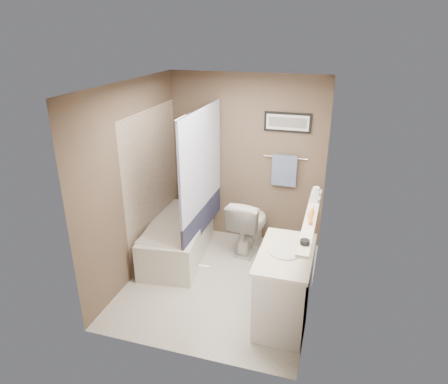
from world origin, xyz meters
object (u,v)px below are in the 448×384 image
(glass_jar, at_px, (316,191))
(soap_bottle, at_px, (315,195))
(bathtub, at_px, (178,238))
(candle_bowl_near, at_px, (305,242))
(toilet, at_px, (249,224))
(hair_brush_front, at_px, (310,219))
(vanity, at_px, (284,288))
(hair_brush_back, at_px, (311,214))

(glass_jar, distance_m, soap_bottle, 0.19)
(bathtub, relative_size, candle_bowl_near, 16.67)
(bathtub, height_order, soap_bottle, soap_bottle)
(toilet, bearing_deg, hair_brush_front, 134.83)
(bathtub, distance_m, soap_bottle, 2.03)
(soap_bottle, bearing_deg, vanity, -104.29)
(toilet, bearing_deg, hair_brush_back, 137.85)
(hair_brush_front, bearing_deg, candle_bowl_near, -90.00)
(vanity, height_order, candle_bowl_near, candle_bowl_near)
(vanity, height_order, hair_brush_back, hair_brush_back)
(toilet, height_order, glass_jar, glass_jar)
(toilet, bearing_deg, glass_jar, 160.31)
(bathtub, bearing_deg, soap_bottle, -13.60)
(hair_brush_front, relative_size, hair_brush_back, 1.00)
(toilet, bearing_deg, vanity, 124.18)
(bathtub, xyz_separation_m, toilet, (0.90, 0.44, 0.14))
(hair_brush_back, bearing_deg, hair_brush_front, -90.00)
(soap_bottle, bearing_deg, glass_jar, 90.00)
(hair_brush_front, height_order, hair_brush_back, same)
(toilet, distance_m, hair_brush_back, 1.54)
(toilet, bearing_deg, soap_bottle, 151.37)
(vanity, xyz_separation_m, hair_brush_front, (0.19, 0.22, 0.74))
(bathtub, relative_size, soap_bottle, 8.86)
(candle_bowl_near, xyz_separation_m, glass_jar, (0.00, 1.19, 0.03))
(soap_bottle, bearing_deg, bathtub, 173.72)
(bathtub, distance_m, toilet, 1.01)
(candle_bowl_near, height_order, glass_jar, glass_jar)
(hair_brush_front, distance_m, soap_bottle, 0.51)
(bathtub, height_order, candle_bowl_near, candle_bowl_near)
(vanity, xyz_separation_m, soap_bottle, (0.19, 0.73, 0.80))
(glass_jar, bearing_deg, vanity, -101.43)
(toilet, xyz_separation_m, candle_bowl_near, (0.89, -1.63, 0.74))
(toilet, bearing_deg, candle_bowl_near, 125.41)
(bathtub, bearing_deg, toilet, 18.54)
(candle_bowl_near, xyz_separation_m, hair_brush_back, (0.00, 0.61, 0.00))
(candle_bowl_near, bearing_deg, soap_bottle, 90.00)
(hair_brush_back, relative_size, soap_bottle, 1.30)
(vanity, relative_size, candle_bowl_near, 10.00)
(glass_jar, bearing_deg, soap_bottle, -90.00)
(bathtub, height_order, toilet, toilet)
(hair_brush_back, xyz_separation_m, soap_bottle, (0.00, 0.39, 0.06))
(hair_brush_back, bearing_deg, candle_bowl_near, -90.00)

